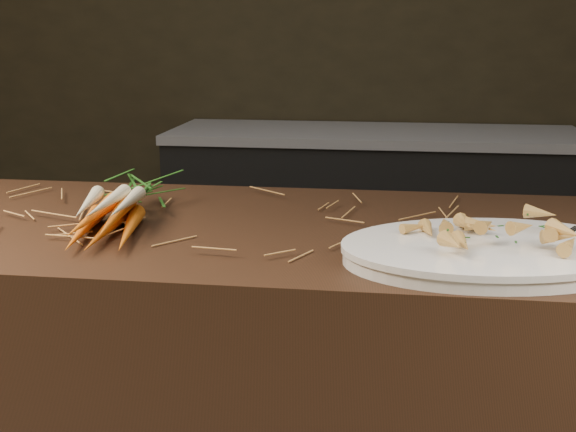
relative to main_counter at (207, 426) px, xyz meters
name	(u,v)px	position (x,y,z in m)	size (l,w,h in m)	color
main_counter	(207,426)	(0.00, 0.00, 0.00)	(2.40, 0.70, 0.90)	black
back_counter	(372,221)	(0.30, 1.88, -0.03)	(1.82, 0.62, 0.84)	black
straw_bedding	(201,218)	(0.00, 0.00, 0.46)	(1.40, 0.60, 0.02)	#A76D2D
root_veg_bunch	(122,199)	(-0.16, 0.00, 0.49)	(0.21, 0.49, 0.09)	orange
serving_platter	(490,254)	(0.53, -0.18, 0.46)	(0.49, 0.32, 0.03)	white
roasted_veg_heap	(492,230)	(0.53, -0.18, 0.50)	(0.24, 0.17, 0.05)	#BA813A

